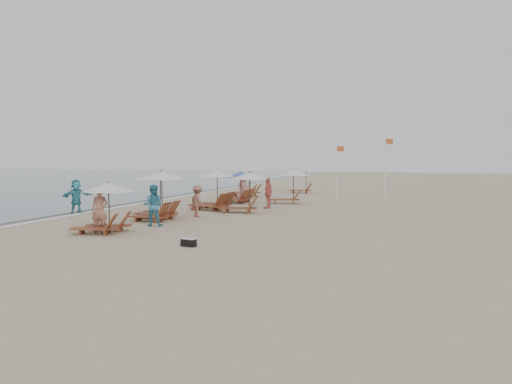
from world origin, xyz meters
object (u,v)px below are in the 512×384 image
(lounger_station_0, at_px, (105,206))
(lounger_station_1, at_px, (157,196))
(inland_station_0, at_px, (244,189))
(beachgoer_mid_a, at_px, (153,205))
(beachgoer_far_a, at_px, (268,193))
(lounger_station_3, at_px, (212,192))
(lounger_station_5, at_px, (247,182))
(lounger_station_2, at_px, (159,193))
(inland_station_2, at_px, (304,176))
(flag_pole_near, at_px, (337,167))
(lounger_station_4, at_px, (237,188))
(inland_station_1, at_px, (289,183))
(beachgoer_mid_b, at_px, (198,201))
(beachgoer_far_b, at_px, (243,188))
(duffel_bag, at_px, (189,242))
(beachgoer_near, at_px, (100,210))
(waterline_walker, at_px, (76,196))

(lounger_station_0, height_order, lounger_station_1, lounger_station_1)
(inland_station_0, distance_m, beachgoer_mid_a, 6.84)
(beachgoer_far_a, bearing_deg, lounger_station_3, -57.60)
(lounger_station_5, bearing_deg, lounger_station_2, -89.62)
(inland_station_2, relative_size, flag_pole_near, 0.63)
(lounger_station_4, distance_m, flag_pole_near, 9.05)
(inland_station_1, distance_m, beachgoer_mid_b, 9.30)
(inland_station_2, bearing_deg, beachgoer_far_b, -107.72)
(inland_station_2, height_order, duffel_bag, inland_station_2)
(lounger_station_0, height_order, beachgoer_mid_b, lounger_station_0)
(beachgoer_mid_a, relative_size, duffel_bag, 3.28)
(beachgoer_far_a, bearing_deg, lounger_station_2, -29.75)
(inland_station_2, height_order, beachgoer_mid_b, inland_station_2)
(beachgoer_near, bearing_deg, inland_station_2, 68.90)
(lounger_station_5, distance_m, beachgoer_far_a, 9.39)
(inland_station_2, xyz_separation_m, duffel_bag, (1.72, -26.93, -1.29))
(lounger_station_0, xyz_separation_m, inland_station_1, (4.05, 15.27, 0.23))
(beachgoer_mid_b, bearing_deg, lounger_station_2, 63.54)
(waterline_walker, bearing_deg, lounger_station_4, -7.55)
(beachgoer_mid_b, height_order, duffel_bag, beachgoer_mid_b)
(lounger_station_2, relative_size, lounger_station_5, 0.98)
(waterline_walker, bearing_deg, beachgoer_far_b, -0.67)
(inland_station_2, bearing_deg, lounger_station_3, -98.60)
(lounger_station_0, height_order, beachgoer_far_b, lounger_station_0)
(beachgoer_far_a, distance_m, flag_pole_near, 10.30)
(lounger_station_0, bearing_deg, lounger_station_4, 87.68)
(lounger_station_0, relative_size, beachgoer_mid_a, 1.37)
(lounger_station_3, height_order, beachgoer_far_a, lounger_station_3)
(inland_station_1, bearing_deg, lounger_station_0, -104.86)
(lounger_station_4, height_order, duffel_bag, lounger_station_4)
(lounger_station_2, bearing_deg, waterline_walker, 174.84)
(lounger_station_4, bearing_deg, lounger_station_2, -96.28)
(lounger_station_5, relative_size, flag_pole_near, 0.64)
(inland_station_0, bearing_deg, duffel_bag, -81.38)
(lounger_station_3, relative_size, inland_station_2, 1.08)
(inland_station_1, height_order, beachgoer_mid_a, inland_station_1)
(beachgoer_near, distance_m, beachgoer_far_b, 16.90)
(lounger_station_5, bearing_deg, beachgoer_far_b, -76.69)
(lounger_station_2, height_order, beachgoer_far_b, lounger_station_2)
(inland_station_0, distance_m, beachgoer_mid_b, 3.14)
(inland_station_1, distance_m, waterline_walker, 13.53)
(lounger_station_4, relative_size, beachgoer_mid_a, 1.40)
(lounger_station_2, relative_size, lounger_station_3, 0.94)
(lounger_station_5, xyz_separation_m, inland_station_0, (3.50, -11.12, 0.19))
(lounger_station_2, distance_m, lounger_station_5, 14.69)
(lounger_station_4, relative_size, waterline_walker, 1.40)
(inland_station_0, bearing_deg, inland_station_1, 80.35)
(beachgoer_far_b, height_order, flag_pole_near, flag_pole_near)
(beachgoer_mid_a, height_order, beachgoer_far_a, beachgoer_mid_a)
(beachgoer_far_a, relative_size, duffel_bag, 3.27)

